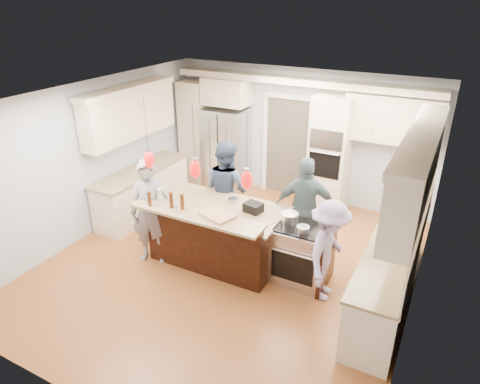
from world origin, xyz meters
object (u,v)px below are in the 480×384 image
object	(u,v)px
refrigerator	(226,149)
person_far_left	(226,189)
kitchen_island	(219,233)
island_range	(302,254)
person_bar_end	(150,212)

from	to	relation	value
refrigerator	person_far_left	size ratio (longest dim) A/B	1.02
refrigerator	kitchen_island	world-z (taller)	refrigerator
island_range	person_far_left	world-z (taller)	person_far_left
refrigerator	person_bar_end	world-z (taller)	refrigerator
refrigerator	person_bar_end	xyz separation A→B (m)	(0.37, -3.09, -0.03)
island_range	person_bar_end	xyz separation A→B (m)	(-2.34, -0.60, 0.41)
kitchen_island	person_far_left	distance (m)	0.92
refrigerator	person_bar_end	bearing A→B (deg)	-83.12
island_range	person_bar_end	world-z (taller)	person_bar_end
kitchen_island	person_bar_end	bearing A→B (deg)	-150.70
person_bar_end	person_far_left	xyz separation A→B (m)	(0.64, 1.30, 0.01)
island_range	refrigerator	bearing A→B (deg)	137.41
kitchen_island	person_bar_end	size ratio (longest dim) A/B	1.20
refrigerator	kitchen_island	size ratio (longest dim) A/B	0.86
island_range	person_far_left	xyz separation A→B (m)	(-1.70, 0.70, 0.42)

